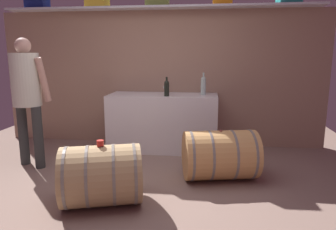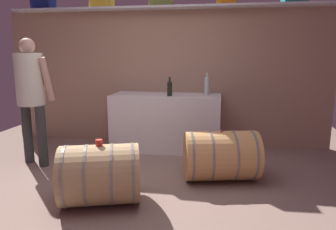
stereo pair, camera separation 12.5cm
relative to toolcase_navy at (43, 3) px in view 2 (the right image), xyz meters
name	(u,v)px [view 2 (the right image)]	position (x,y,z in m)	size (l,w,h in m)	color
ground_plane	(141,178)	(2.00, -1.45, -2.35)	(6.56, 7.46, 0.02)	#83695E
back_wall_panel	(164,79)	(2.00, 0.15, -1.24)	(5.36, 0.10, 2.20)	#9D7A65
high_shelf_board	(162,8)	(2.00, 0.00, -0.13)	(4.93, 0.40, 0.03)	silver
toolcase_navy	(43,3)	(0.00, 0.00, 0.00)	(0.32, 0.27, 0.23)	navy
toolcase_yellow	(102,1)	(1.02, 0.00, 0.00)	(0.33, 0.29, 0.22)	yellow
work_cabinet	(166,122)	(2.11, -0.24, -1.90)	(1.69, 0.67, 0.88)	silver
wine_bottle_clear	(207,85)	(2.73, -0.19, -1.31)	(0.08, 0.08, 0.34)	#AEC6BE
wine_bottle_dark	(170,88)	(2.19, -0.42, -1.33)	(0.08, 0.08, 0.29)	black
wine_glass	(169,88)	(2.14, -0.18, -1.36)	(0.08, 0.08, 0.14)	white
wine_barrel_near	(100,174)	(1.76, -2.19, -2.03)	(0.93, 0.82, 0.63)	tan
wine_barrel_far	(221,155)	(2.97, -1.36, -2.04)	(0.97, 0.77, 0.61)	tan
tasting_cup	(99,142)	(1.77, -2.19, -1.69)	(0.07, 0.07, 0.06)	red
winemaker_pouring	(31,89)	(0.45, -1.22, -1.29)	(0.55, 0.48, 1.71)	#313333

